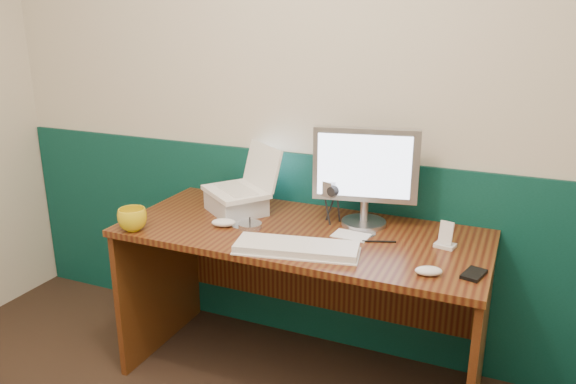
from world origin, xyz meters
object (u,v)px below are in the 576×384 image
at_px(desk, 301,307).
at_px(keyboard, 297,248).
at_px(camcorder, 332,203).
at_px(mug, 132,219).
at_px(laptop, 235,168).
at_px(monitor, 366,176).

distance_m(desk, keyboard, 0.45).
relative_size(keyboard, camcorder, 2.62).
xyz_separation_m(keyboard, mug, (-0.75, -0.07, 0.04)).
distance_m(keyboard, camcorder, 0.38).
relative_size(desk, mug, 12.73).
relative_size(desk, camcorder, 8.60).
distance_m(laptop, camcorder, 0.48).
bearing_deg(laptop, monitor, 44.38).
bearing_deg(monitor, laptop, 176.36).
bearing_deg(desk, monitor, 37.83).
xyz_separation_m(desk, camcorder, (0.09, 0.15, 0.47)).
distance_m(monitor, camcorder, 0.20).
xyz_separation_m(mug, camcorder, (0.77, 0.44, 0.04)).
bearing_deg(keyboard, laptop, 133.15).
height_order(desk, monitor, monitor).
xyz_separation_m(laptop, mug, (-0.30, -0.39, -0.17)).
relative_size(desk, keyboard, 3.28).
relative_size(mug, camcorder, 0.68).
distance_m(desk, laptop, 0.71).
relative_size(laptop, mug, 2.42).
relative_size(laptop, monitor, 0.67).
bearing_deg(desk, mug, -156.86).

